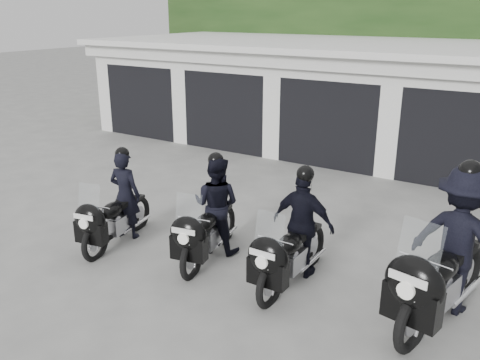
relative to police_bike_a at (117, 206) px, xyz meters
The scene contains 7 objects.
ground 1.52m from the police_bike_a, 22.57° to the left, with size 80.00×80.00×0.00m, color #989893.
garage_block 8.71m from the police_bike_a, 81.62° to the left, with size 16.40×6.80×2.96m.
background_vegetation 13.70m from the police_bike_a, 83.07° to the left, with size 20.00×3.90×5.80m.
police_bike_a is the anchor object (origin of this frame).
police_bike_b 1.72m from the police_bike_a, 16.47° to the left, with size 0.96×2.00×1.76m.
police_bike_c 3.21m from the police_bike_a, ahead, with size 0.98×2.06×1.79m.
police_bike_d 5.30m from the police_bike_a, ahead, with size 1.40×2.45×2.16m.
Camera 1 is at (4.80, -6.20, 3.86)m, focal length 38.00 mm.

